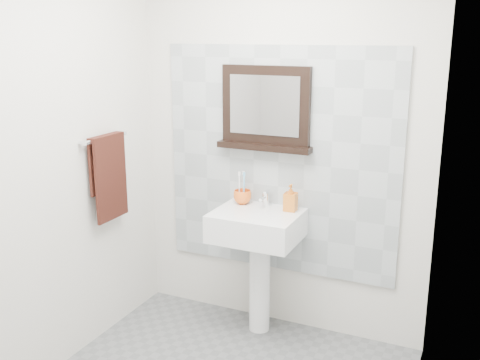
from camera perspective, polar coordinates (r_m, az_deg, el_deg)
name	(u,v)px	position (r m, az deg, el deg)	size (l,w,h in m)	color
back_wall	(280,146)	(3.69, 4.08, 3.42)	(2.00, 0.01, 2.50)	silver
front_wall	(29,273)	(1.89, -20.67, -8.79)	(2.00, 0.01, 2.50)	silver
left_wall	(41,167)	(3.31, -19.55, 1.25)	(0.01, 2.20, 2.50)	silver
right_wall	(412,214)	(2.42, 17.11, -3.33)	(0.01, 2.20, 2.50)	silver
splashback	(279,162)	(3.70, 3.98, 1.87)	(1.60, 0.02, 1.50)	#A1AAAF
pedestal_sink	(257,238)	(3.67, 1.78, -5.95)	(0.55, 0.44, 0.96)	white
toothbrush_cup	(242,197)	(3.76, 0.25, -1.73)	(0.12, 0.12, 0.09)	orange
toothbrushes	(242,186)	(3.74, 0.24, -0.61)	(0.05, 0.04, 0.21)	white
soap_dispenser	(291,198)	(3.62, 5.16, -1.80)	(0.08, 0.08, 0.17)	#CE4A18
framed_mirror	(266,110)	(3.65, 2.63, 7.09)	(0.64, 0.11, 0.54)	black
towel_bar	(106,138)	(3.63, -13.50, 4.17)	(0.07, 0.40, 0.03)	silver
hand_towel	(108,171)	(3.67, -13.22, 0.94)	(0.06, 0.30, 0.55)	black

